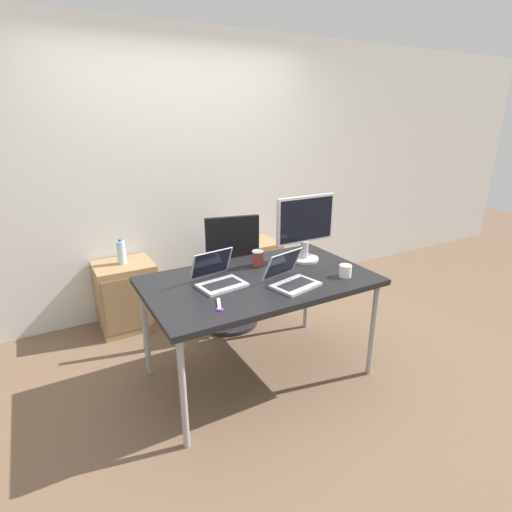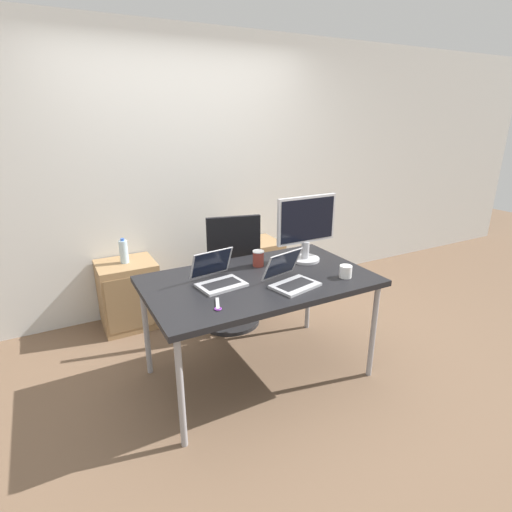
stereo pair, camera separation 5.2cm
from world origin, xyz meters
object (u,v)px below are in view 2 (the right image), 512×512
Objects in this scene: cabinet_right at (255,270)px; laptop_right at (291,278)px; coffee_cup_brown at (258,258)px; cabinet_left at (129,294)px; laptop_left at (218,277)px; coffee_cup_white at (346,271)px; mouse at (277,269)px; water_bottle at (124,252)px; office_chair at (230,285)px; monitor at (306,227)px.

laptop_right is at bearing -108.84° from cabinet_right.
cabinet_left is at bearing 128.53° from coffee_cup_brown.
laptop_left is 0.43m from coffee_cup_brown.
coffee_cup_white is at bearing -50.40° from cabinet_left.
cabinet_left is 1.71× the size of laptop_right.
coffee_cup_brown is at bearing 111.71° from mouse.
laptop_right reaches higher than water_bottle.
coffee_cup_brown is (-0.51, -1.00, 0.53)m from cabinet_right.
laptop_right is (-0.48, -1.41, 0.52)m from cabinet_right.
water_bottle is at bearing 128.47° from coffee_cup_brown.
coffee_cup_brown is (-0.07, 0.17, 0.04)m from mouse.
laptop_left is (0.40, -1.17, 0.11)m from water_bottle.
mouse is at bearing -85.62° from office_chair.
mouse is (0.46, -0.00, -0.03)m from laptop_left.
coffee_cup_white reaches higher than cabinet_right.
coffee_cup_brown is at bearing 131.74° from coffee_cup_white.
laptop_right reaches higher than coffee_cup_white.
coffee_cup_brown is at bearing 170.02° from monitor.
coffee_cup_white is (-0.08, -1.48, 0.51)m from cabinet_right.
cabinet_left is 2.75× the size of water_bottle.
laptop_right is (0.82, -1.41, 0.11)m from water_bottle.
cabinet_right is at bearing 0.00° from cabinet_left.
coffee_cup_brown is at bearing 22.57° from laptop_left.
cabinet_right is at bearing 63.24° from coffee_cup_brown.
water_bottle is 1.29m from coffee_cup_brown.
cabinet_right is 1.58m from laptop_right.
office_chair reaches higher than cabinet_right.
laptop_left is 0.89m from coffee_cup_white.
cabinet_left is at bearing 126.49° from mouse.
cabinet_right is at bearing 71.16° from laptop_right.
laptop_left is 0.49m from laptop_right.
mouse is (0.86, -1.17, 0.08)m from water_bottle.
office_chair is 2.15× the size of monitor.
water_bottle is 1.89× the size of coffee_cup_brown.
water_bottle reaches higher than mouse.
laptop_left is at bearing 179.94° from mouse.
monitor is 0.41m from mouse.
laptop_left reaches higher than mouse.
monitor is at bearing -42.33° from water_bottle.
monitor is (0.35, 0.34, 0.22)m from laptop_right.
monitor is at bearing 17.68° from mouse.
monitor is (-0.13, -1.07, 0.74)m from cabinet_right.
monitor reaches higher than laptop_right.
office_chair is 4.85× the size of water_bottle.
office_chair reaches higher than mouse.
laptop_left is 0.46m from mouse.
coffee_cup_brown is (0.40, 0.17, 0.01)m from laptop_left.
water_bottle is 0.62× the size of laptop_right.
cabinet_left is 0.41m from water_bottle.
monitor reaches higher than office_chair.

